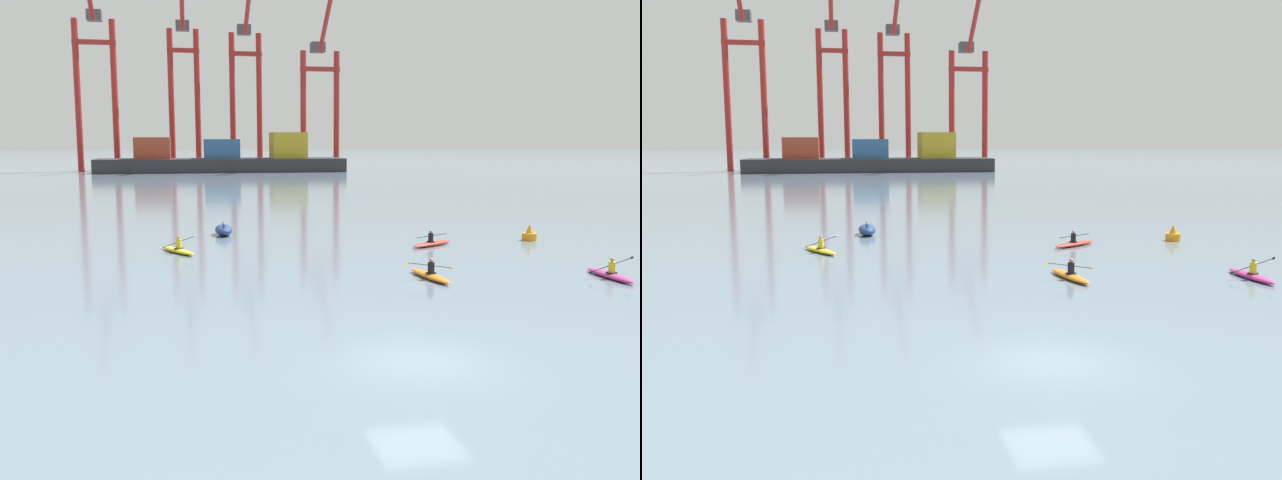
{
  "view_description": "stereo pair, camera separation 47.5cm",
  "coord_description": "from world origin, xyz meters",
  "views": [
    {
      "loc": [
        -6.29,
        -17.55,
        6.14
      ],
      "look_at": [
        1.02,
        19.41,
        0.6
      ],
      "focal_mm": 38.36,
      "sensor_mm": 36.0,
      "label": 1
    },
    {
      "loc": [
        -5.82,
        -17.64,
        6.14
      ],
      "look_at": [
        1.02,
        19.41,
        0.6
      ],
      "focal_mm": 38.36,
      "sensor_mm": 36.0,
      "label": 2
    }
  ],
  "objects": [
    {
      "name": "gantry_crane_east_mid",
      "position": [
        6.84,
        128.7,
        18.99
      ],
      "size": [
        6.85,
        20.96,
        37.58
      ],
      "color": "maroon",
      "rests_on": "ground"
    },
    {
      "name": "capsized_dinghy",
      "position": [
        -3.9,
        26.76,
        0.35
      ],
      "size": [
        1.14,
        2.62,
        0.76
      ],
      "color": "navy",
      "rests_on": "ground"
    },
    {
      "name": "kayak_red",
      "position": [
        7.73,
        19.78,
        0.17
      ],
      "size": [
        3.2,
        2.31,
        0.95
      ],
      "color": "red",
      "rests_on": "ground"
    },
    {
      "name": "gantry_crane_west",
      "position": [
        -22.65,
        122.73,
        19.09
      ],
      "size": [
        8.1,
        15.99,
        38.59
      ],
      "color": "maroon",
      "rests_on": "ground"
    },
    {
      "name": "kayak_magenta",
      "position": [
        12.28,
        9.35,
        0.17
      ],
      "size": [
        2.22,
        3.4,
        0.98
      ],
      "color": "#C13384",
      "rests_on": "ground"
    },
    {
      "name": "channel_buoy",
      "position": [
        14.45,
        20.79,
        0.36
      ],
      "size": [
        0.9,
        0.9,
        1.0
      ],
      "color": "orange",
      "rests_on": "ground"
    },
    {
      "name": "gantry_crane_east",
      "position": [
        21.28,
        121.55,
        16.56
      ],
      "size": [
        8.13,
        16.69,
        34.25
      ],
      "color": "maroon",
      "rests_on": "ground"
    },
    {
      "name": "container_barge",
      "position": [
        1.12,
        115.83,
        2.41
      ],
      "size": [
        46.89,
        10.7,
        7.56
      ],
      "color": "#28282D",
      "rests_on": "ground"
    },
    {
      "name": "ground_plane",
      "position": [
        0.0,
        0.0,
        0.0
      ],
      "size": [
        800.0,
        800.0,
        0.0
      ],
      "primitive_type": "plane",
      "color": "slate"
    },
    {
      "name": "gantry_crane_west_mid",
      "position": [
        -5.9,
        129.89,
        19.19
      ],
      "size": [
        6.57,
        18.83,
        38.86
      ],
      "color": "maroon",
      "rests_on": "ground"
    },
    {
      "name": "kayak_orange",
      "position": [
        4.32,
        10.81,
        0.17
      ],
      "size": [
        2.25,
        3.45,
        0.95
      ],
      "color": "orange",
      "rests_on": "ground"
    },
    {
      "name": "kayak_yellow",
      "position": [
        -6.76,
        20.15,
        0.17
      ],
      "size": [
        2.14,
        3.28,
        0.95
      ],
      "color": "yellow",
      "rests_on": "ground"
    }
  ]
}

